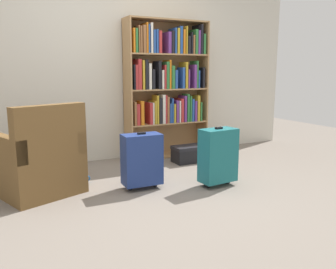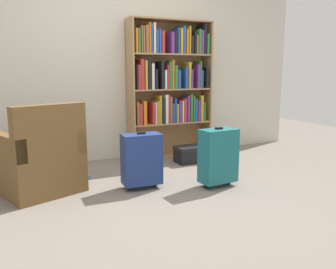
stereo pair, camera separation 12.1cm
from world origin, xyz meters
name	(u,v)px [view 1 (the left image)]	position (x,y,z in m)	size (l,w,h in m)	color
ground_plane	(169,197)	(0.00, 0.00, 0.00)	(10.09, 10.09, 0.00)	slate
back_wall	(110,63)	(0.00, 1.76, 1.30)	(5.77, 0.10, 2.60)	beige
bookshelf	(166,81)	(0.72, 1.53, 1.06)	(1.17, 0.31, 1.88)	#A87F51
armchair	(39,162)	(-1.09, 0.68, 0.32)	(0.90, 0.90, 0.90)	brown
mug	(83,179)	(-0.64, 0.79, 0.05)	(0.12, 0.08, 0.10)	#1959A5
storage_box	(191,153)	(0.87, 1.08, 0.12)	(0.50, 0.26, 0.22)	black
suitcase_navy_blue	(142,159)	(-0.13, 0.37, 0.31)	(0.40, 0.23, 0.59)	navy
suitcase_teal	(218,155)	(0.62, 0.10, 0.33)	(0.40, 0.24, 0.63)	#19666B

